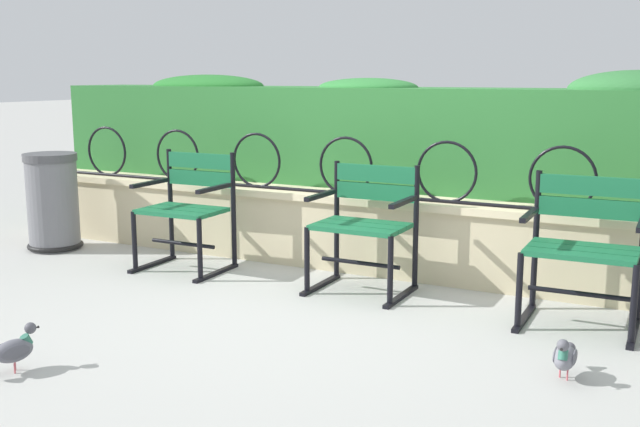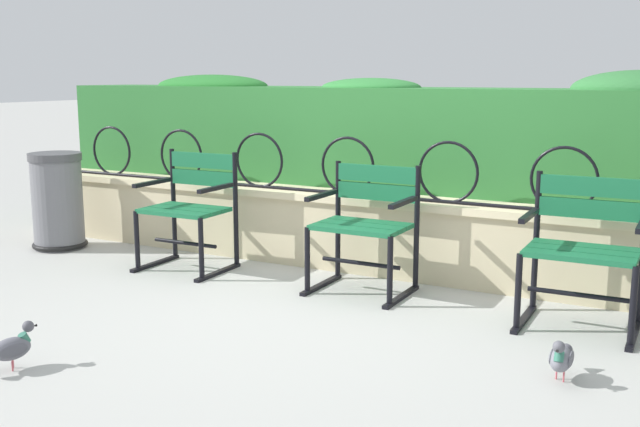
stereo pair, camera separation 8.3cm
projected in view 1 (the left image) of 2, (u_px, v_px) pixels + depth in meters
ground_plane at (310, 305)px, 4.65m from camera, size 60.00×60.00×0.00m
stone_wall at (371, 232)px, 5.43m from camera, size 6.21×0.41×0.55m
iron_arch_fence at (348, 169)px, 5.35m from camera, size 5.69×0.02×0.42m
hedge_row at (399, 132)px, 5.76m from camera, size 6.08×0.69×0.88m
park_chair_left at (188, 206)px, 5.46m from camera, size 0.62×0.53×0.85m
park_chair_centre at (365, 222)px, 4.90m from camera, size 0.62×0.52×0.82m
park_chair_right at (584, 244)px, 4.22m from camera, size 0.64×0.53×0.85m
pigeon_near_chairs at (13, 350)px, 3.58m from camera, size 0.14×0.29×0.22m
pigeon_far_side at (565, 356)px, 3.50m from camera, size 0.11×0.29×0.22m
trash_bin at (53, 204)px, 6.08m from camera, size 0.44×0.44×0.78m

